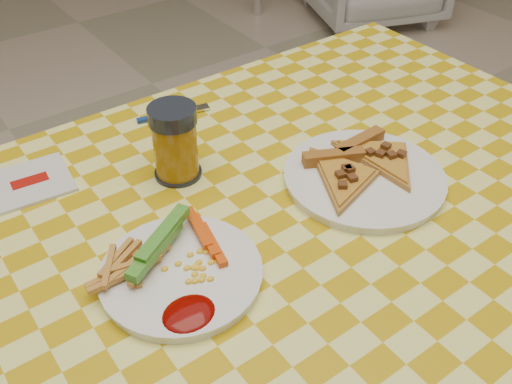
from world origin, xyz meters
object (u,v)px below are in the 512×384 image
table (269,274)px  drink_glass (175,143)px  plate_right (364,178)px  plate_left (181,275)px

table → drink_glass: (-0.03, 0.20, 0.13)m
table → plate_right: 0.21m
plate_left → drink_glass: drink_glass is taller
plate_left → drink_glass: 0.22m
table → drink_glass: 0.24m
plate_left → drink_glass: size_ratio=1.70×
table → plate_right: (0.19, 0.01, 0.08)m
plate_left → drink_glass: bearing=61.1°
plate_left → plate_right: size_ratio=0.84×
drink_glass → table: bearing=-81.6°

